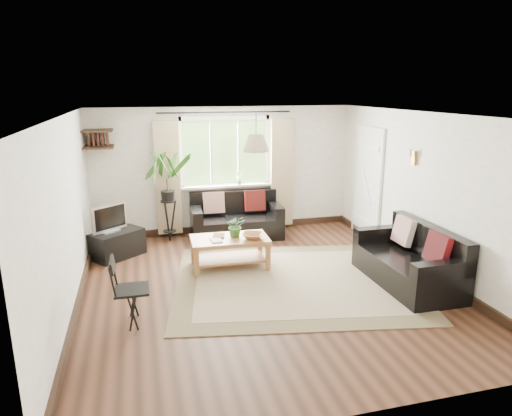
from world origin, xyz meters
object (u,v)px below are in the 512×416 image
object	(u,v)px
sofa_right	(408,257)
coffee_table	(230,253)
palm_stand	(168,197)
tv_stand	(118,244)
folding_chair	(132,291)
sofa_back	(236,217)

from	to	relation	value
sofa_right	coffee_table	world-z (taller)	sofa_right
palm_stand	coffee_table	bearing A→B (deg)	-62.26
tv_stand	folding_chair	world-z (taller)	folding_chair
coffee_table	tv_stand	world-z (taller)	coffee_table
sofa_back	tv_stand	xyz separation A→B (m)	(-2.13, -0.52, -0.17)
sofa_right	palm_stand	world-z (taller)	palm_stand
sofa_right	tv_stand	size ratio (longest dim) A/B	2.08
sofa_back	tv_stand	distance (m)	2.20
palm_stand	folding_chair	size ratio (longest dim) A/B	1.98
sofa_right	folding_chair	bearing A→B (deg)	-87.57
tv_stand	folding_chair	bearing A→B (deg)	-122.28
tv_stand	sofa_back	bearing A→B (deg)	-24.50
coffee_table	palm_stand	size ratio (longest dim) A/B	0.72
sofa_right	sofa_back	bearing A→B (deg)	-145.23
sofa_right	palm_stand	bearing A→B (deg)	-132.13
sofa_back	tv_stand	bearing A→B (deg)	-163.96
sofa_right	tv_stand	distance (m)	4.60
sofa_back	tv_stand	size ratio (longest dim) A/B	2.03
sofa_back	folding_chair	bearing A→B (deg)	-120.83
palm_stand	sofa_back	bearing A→B (deg)	-4.44
sofa_right	tv_stand	world-z (taller)	sofa_right
sofa_right	folding_chair	distance (m)	3.80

